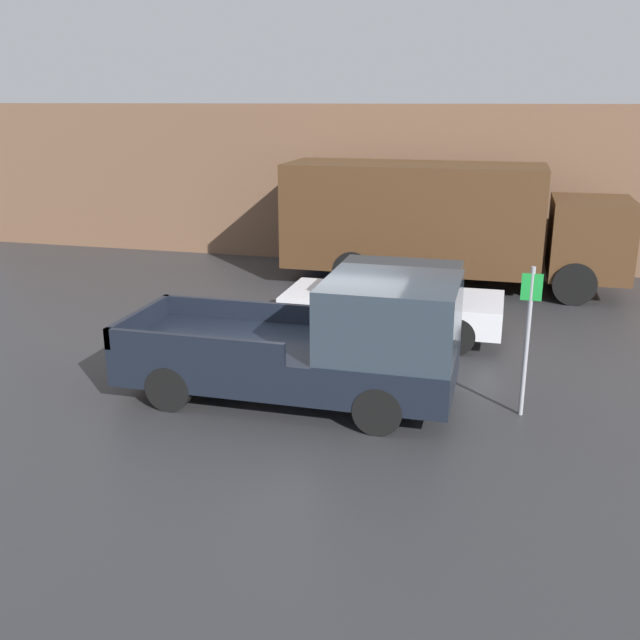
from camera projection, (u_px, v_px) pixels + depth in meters
ground_plane at (323, 383)px, 12.11m from camera, size 60.00×60.00×0.00m
building_wall at (407, 186)px, 20.25m from camera, size 28.00×0.15×4.51m
pickup_truck at (323, 345)px, 11.15m from camera, size 5.26×2.12×2.05m
car at (395, 300)px, 14.35m from camera, size 4.35×1.83×1.47m
delivery_truck at (441, 220)px, 18.06m from camera, size 8.47×2.45×3.08m
parking_sign at (528, 333)px, 10.52m from camera, size 0.30×0.07×2.32m
newspaper_box at (320, 243)px, 21.06m from camera, size 0.45×0.40×1.09m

